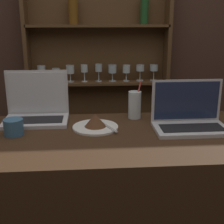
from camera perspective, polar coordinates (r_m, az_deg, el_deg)
back_wall at (r=2.74m, az=-2.61°, el=12.45°), size 7.00×0.06×2.70m
back_shelf at (r=2.72m, az=-2.45°, el=4.53°), size 1.19×0.18×1.87m
laptop_near at (r=1.66m, az=-13.64°, el=0.50°), size 0.32×0.21×0.25m
laptop_far at (r=1.54m, az=13.97°, el=-1.05°), size 0.35×0.20×0.23m
cake_plate at (r=1.51m, az=-3.05°, el=-2.06°), size 0.22×0.22×0.07m
water_glass at (r=1.65m, az=4.17°, el=1.32°), size 0.07×0.07×0.20m
coffee_cup at (r=1.49m, az=-17.55°, el=-2.65°), size 0.09×0.09×0.07m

